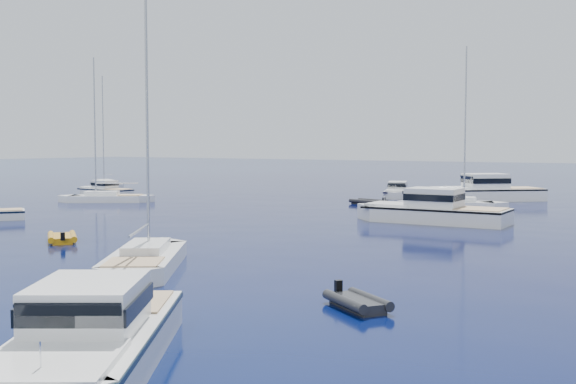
# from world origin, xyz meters

# --- Properties ---
(motor_cruiser_right) EXTENTS (8.86, 11.06, 2.89)m
(motor_cruiser_right) POSITION_xyz_m (15.77, -4.50, 0.00)
(motor_cruiser_right) COLOR silver
(motor_cruiser_right) RESTS_ON ground
(motor_cruiser_centre) EXTENTS (12.34, 4.25, 3.20)m
(motor_cruiser_centre) POSITION_xyz_m (10.20, 32.22, 0.00)
(motor_cruiser_centre) COLOR silver
(motor_cruiser_centre) RESTS_ON ground
(motor_cruiser_far_l) EXTENTS (8.34, 3.23, 2.14)m
(motor_cruiser_far_l) POSITION_xyz_m (-30.26, 38.10, 0.00)
(motor_cruiser_far_l) COLOR white
(motor_cruiser_far_l) RESTS_ON ground
(motor_cruiser_distant) EXTENTS (12.44, 11.80, 3.45)m
(motor_cruiser_distant) POSITION_xyz_m (7.09, 53.81, 0.00)
(motor_cruiser_distant) COLOR white
(motor_cruiser_distant) RESTS_ON ground
(motor_cruiser_horizon) EXTENTS (5.13, 8.54, 2.15)m
(motor_cruiser_horizon) POSITION_xyz_m (-1.96, 53.29, 0.00)
(motor_cruiser_horizon) COLOR silver
(motor_cruiser_horizon) RESTS_ON ground
(sailboat_mid_r) EXTENTS (8.75, 10.86, 16.44)m
(sailboat_mid_r) POSITION_xyz_m (6.45, 7.02, 0.00)
(sailboat_mid_r) COLOR silver
(sailboat_mid_r) RESTS_ON ground
(sailboat_mid_l) EXTENTS (9.66, 7.63, 14.55)m
(sailboat_mid_l) POSITION_xyz_m (-23.29, 32.03, 0.00)
(sailboat_mid_l) COLOR white
(sailboat_mid_l) RESTS_ON ground
(sailboat_centre) EXTENTS (10.19, 6.08, 14.61)m
(sailboat_centre) POSITION_xyz_m (7.70, 43.45, 0.00)
(sailboat_centre) COLOR white
(sailboat_centre) RESTS_ON ground
(sailboat_far_l) EXTENTS (10.19, 7.15, 14.93)m
(sailboat_far_l) POSITION_xyz_m (-39.87, 47.23, 0.00)
(sailboat_far_l) COLOR white
(sailboat_far_l) RESTS_ON ground
(tender_yellow) EXTENTS (3.89, 3.62, 0.95)m
(tender_yellow) POSITION_xyz_m (-4.04, 10.95, 0.00)
(tender_yellow) COLOR orange
(tender_yellow) RESTS_ON ground
(tender_grey_near) EXTENTS (3.25, 2.91, 0.95)m
(tender_grey_near) POSITION_xyz_m (18.23, 5.32, 0.00)
(tender_grey_near) COLOR black
(tender_grey_near) RESTS_ON ground
(tender_grey_far) EXTENTS (4.03, 2.80, 0.95)m
(tender_grey_far) POSITION_xyz_m (-0.55, 43.64, 0.00)
(tender_grey_far) COLOR black
(tender_grey_far) RESTS_ON ground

